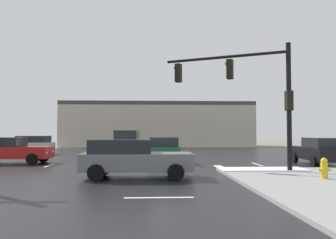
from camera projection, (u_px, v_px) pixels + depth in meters
ground_plane at (155, 165)px, 19.84m from camera, size 120.00×120.00×0.00m
road_asphalt at (155, 165)px, 19.84m from camera, size 44.00×44.00×0.02m
snow_strip_curbside at (263, 169)px, 16.10m from camera, size 4.00×1.60×0.06m
lane_markings at (178, 167)px, 18.53m from camera, size 36.15×36.15×0.01m
traffic_signal_mast at (251, 86)px, 16.32m from camera, size 5.57×2.89×5.86m
fire_hydrant at (324, 168)px, 13.07m from camera, size 0.48×0.26×0.79m
strip_building_background at (158, 125)px, 47.11m from camera, size 25.03×8.00×5.88m
sedan_green at (163, 149)px, 21.37m from camera, size 2.06×4.56×1.58m
sedan_grey at (133, 158)px, 14.10m from camera, size 4.55×2.05×1.58m
sedan_silver at (28, 145)px, 29.34m from camera, size 4.63×2.28×1.58m
sedan_red at (10, 150)px, 20.66m from camera, size 4.60×2.18×1.58m
suv_white at (127, 142)px, 28.41m from camera, size 2.31×4.89×2.03m
sedan_black at (321, 151)px, 19.49m from camera, size 2.33×4.65×1.58m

